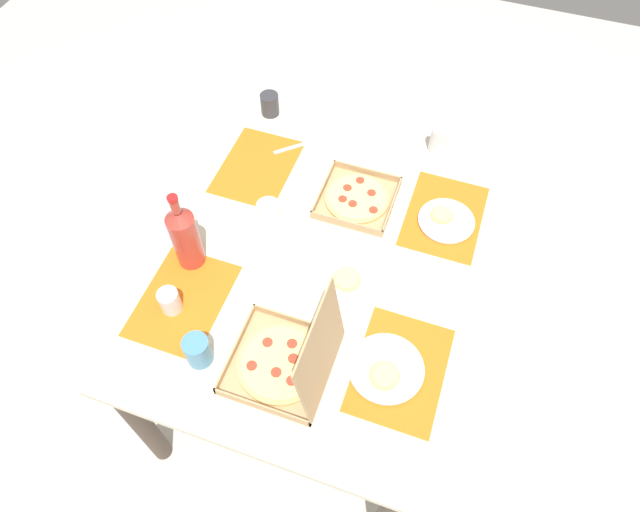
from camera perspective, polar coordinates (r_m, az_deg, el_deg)
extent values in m
plane|color=beige|center=(2.57, 0.00, -9.42)|extent=(6.00, 6.00, 0.00)
cylinder|color=#3F3328|center=(2.69, -4.69, 8.31)|extent=(0.07, 0.07, 0.72)
cylinder|color=#3F3328|center=(2.17, -17.51, -15.57)|extent=(0.07, 0.07, 0.72)
cylinder|color=#3F3328|center=(2.57, 14.18, 3.22)|extent=(0.07, 0.07, 0.72)
cube|color=beige|center=(1.93, 0.00, -0.25)|extent=(1.37, 1.02, 0.03)
cube|color=orange|center=(2.19, -6.30, 8.88)|extent=(0.36, 0.26, 0.00)
cube|color=orange|center=(1.88, -13.57, -4.31)|extent=(0.36, 0.26, 0.00)
cube|color=orange|center=(2.07, 12.31, 3.94)|extent=(0.36, 0.26, 0.00)
cube|color=orange|center=(1.74, 7.99, -11.17)|extent=(0.36, 0.26, 0.00)
cube|color=tan|center=(2.07, 3.71, 5.61)|extent=(0.26, 0.26, 0.01)
cube|color=tan|center=(2.14, 4.76, 8.42)|extent=(0.01, 0.26, 0.03)
cube|color=tan|center=(1.98, 2.63, 3.25)|extent=(0.01, 0.26, 0.03)
cube|color=tan|center=(2.08, 0.32, 6.84)|extent=(0.26, 0.01, 0.03)
cube|color=tan|center=(2.04, 7.20, 4.99)|extent=(0.26, 0.01, 0.03)
cylinder|color=#E0B76B|center=(2.06, 3.72, 5.77)|extent=(0.23, 0.23, 0.01)
cylinder|color=#EFD67F|center=(2.06, 3.73, 5.92)|extent=(0.21, 0.21, 0.00)
cylinder|color=red|center=(2.03, 3.28, 5.25)|extent=(0.03, 0.03, 0.00)
cylinder|color=red|center=(2.02, 5.36, 4.61)|extent=(0.03, 0.03, 0.00)
cylinder|color=red|center=(2.07, 5.17, 6.32)|extent=(0.03, 0.03, 0.00)
cylinder|color=red|center=(2.11, 4.03, 7.56)|extent=(0.03, 0.03, 0.00)
cylinder|color=red|center=(2.08, 2.78, 6.83)|extent=(0.03, 0.03, 0.00)
cylinder|color=red|center=(2.04, 2.35, 5.71)|extent=(0.03, 0.03, 0.00)
cube|color=tan|center=(1.73, -3.93, -10.77)|extent=(0.30, 0.30, 0.01)
cube|color=tan|center=(1.77, -2.23, -6.49)|extent=(0.01, 0.30, 0.03)
cube|color=tan|center=(1.67, -5.85, -14.81)|extent=(0.01, 0.30, 0.03)
cube|color=tan|center=(1.75, -8.44, -9.00)|extent=(0.30, 0.01, 0.03)
cube|color=tan|center=(1.69, 0.71, -12.04)|extent=(0.30, 0.01, 0.03)
cylinder|color=#E0B76B|center=(1.72, -3.95, -10.65)|extent=(0.26, 0.26, 0.01)
cylinder|color=#EFD67F|center=(1.72, -3.96, -10.54)|extent=(0.23, 0.23, 0.00)
cylinder|color=red|center=(1.70, -4.41, -11.52)|extent=(0.03, 0.03, 0.00)
cylinder|color=red|center=(1.69, -2.86, -12.34)|extent=(0.03, 0.03, 0.00)
cylinder|color=red|center=(1.71, -2.70, -10.20)|extent=(0.03, 0.03, 0.00)
cylinder|color=red|center=(1.74, -2.81, -8.74)|extent=(0.03, 0.03, 0.00)
cylinder|color=red|center=(1.74, -5.28, -8.59)|extent=(0.03, 0.03, 0.00)
cylinder|color=red|center=(1.72, -6.85, -10.83)|extent=(0.03, 0.03, 0.00)
cube|color=tan|center=(1.55, 0.11, -9.56)|extent=(0.30, 0.05, 0.29)
cylinder|color=white|center=(1.73, 6.61, -11.18)|extent=(0.22, 0.22, 0.01)
cylinder|color=white|center=(1.72, 6.64, -11.08)|extent=(0.23, 0.23, 0.01)
cylinder|color=#E0B76B|center=(1.71, 6.47, -11.80)|extent=(0.09, 0.09, 0.01)
cylinder|color=#EFD67F|center=(1.70, 6.49, -11.72)|extent=(0.08, 0.08, 0.00)
cylinder|color=white|center=(2.05, 12.49, 3.35)|extent=(0.19, 0.19, 0.01)
cylinder|color=white|center=(2.04, 12.53, 3.49)|extent=(0.20, 0.20, 0.01)
cylinder|color=#E0B76B|center=(2.04, 12.09, 4.03)|extent=(0.08, 0.08, 0.01)
cylinder|color=#EFD67F|center=(2.04, 12.12, 4.13)|extent=(0.07, 0.07, 0.00)
cylinder|color=white|center=(1.87, 3.50, -2.45)|extent=(0.22, 0.22, 0.01)
cylinder|color=white|center=(1.86, 3.52, -2.32)|extent=(0.23, 0.23, 0.01)
cylinder|color=#E0B76B|center=(1.85, 2.70, -2.35)|extent=(0.09, 0.09, 0.01)
cylinder|color=#EFD67F|center=(1.84, 2.71, -2.25)|extent=(0.08, 0.08, 0.00)
cylinder|color=#B2382D|center=(1.87, -13.24, 1.55)|extent=(0.09, 0.09, 0.22)
cone|color=#B2382D|center=(1.77, -14.02, 3.97)|extent=(0.09, 0.09, 0.04)
cylinder|color=#B2382D|center=(1.74, -14.32, 4.90)|extent=(0.03, 0.03, 0.06)
cylinder|color=red|center=(1.71, -14.55, 5.60)|extent=(0.03, 0.03, 0.01)
cylinder|color=#333338|center=(2.37, -5.05, 14.88)|extent=(0.07, 0.07, 0.09)
cylinder|color=teal|center=(1.73, -12.13, -9.23)|extent=(0.08, 0.08, 0.11)
cylinder|color=silver|center=(2.25, 11.84, 11.29)|extent=(0.07, 0.07, 0.11)
cylinder|color=silver|center=(1.84, -14.80, -4.38)|extent=(0.07, 0.07, 0.09)
cylinder|color=white|center=(2.02, -5.19, 4.70)|extent=(0.08, 0.08, 0.04)
cube|color=#B7B7BC|center=(2.25, -2.34, 10.91)|extent=(0.14, 0.15, 0.00)
cube|color=#B7B7BC|center=(1.90, -5.34, -1.11)|extent=(0.03, 0.19, 0.00)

